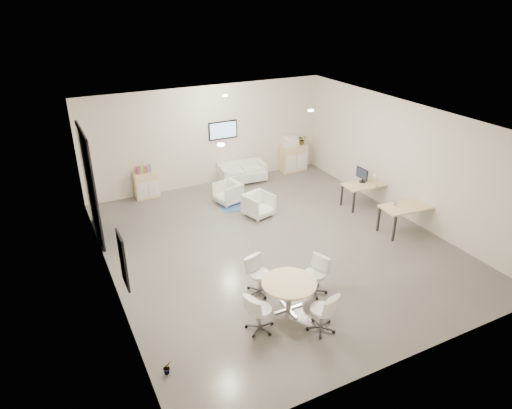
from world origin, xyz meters
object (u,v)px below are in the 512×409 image
object	(u,v)px
armchair_right	(259,204)
round_table	(289,286)
desk_front	(407,208)
armchair_left	(228,192)
sideboard_left	(147,185)
desk_rear	(365,186)
sideboard_right	(293,158)
loveseat	(242,173)

from	to	relation	value
armchair_right	round_table	xyz separation A→B (m)	(-1.37, -4.01, 0.21)
desk_front	armchair_left	bearing A→B (deg)	138.68
armchair_right	desk_front	bearing A→B (deg)	-54.85
sideboard_left	desk_rear	xyz separation A→B (m)	(5.63, -3.46, 0.22)
sideboard_left	sideboard_right	size ratio (longest dim) A/B	0.88
sideboard_right	armchair_left	world-z (taller)	sideboard_right
loveseat	round_table	size ratio (longest dim) A/B	1.46
armchair_right	armchair_left	bearing A→B (deg)	94.59
sideboard_right	sideboard_left	bearing A→B (deg)	179.60
sideboard_left	sideboard_right	bearing A→B (deg)	-0.40
armchair_left	sideboard_right	bearing A→B (deg)	101.74
armchair_left	desk_front	world-z (taller)	desk_front
sideboard_right	round_table	xyz separation A→B (m)	(-4.08, -6.66, 0.12)
loveseat	armchair_left	size ratio (longest dim) A/B	2.24
desk_front	loveseat	bearing A→B (deg)	121.08
sideboard_left	armchair_right	world-z (taller)	sideboard_left
desk_rear	desk_front	world-z (taller)	desk_front
armchair_left	round_table	bearing A→B (deg)	-23.32
sideboard_right	desk_rear	xyz separation A→B (m)	(0.41, -3.42, 0.16)
sideboard_right	desk_rear	bearing A→B (deg)	-83.16
loveseat	armchair_left	bearing A→B (deg)	-124.29
armchair_right	desk_front	size ratio (longest dim) A/B	0.51
sideboard_right	desk_front	world-z (taller)	sideboard_right
sideboard_right	loveseat	distance (m)	2.08
desk_front	round_table	world-z (taller)	desk_front
desk_rear	desk_front	xyz separation A→B (m)	(-0.05, -1.75, 0.03)
sideboard_right	armchair_left	bearing A→B (deg)	-155.15
loveseat	round_table	world-z (taller)	loveseat
armchair_left	desk_rear	distance (m)	4.07
sideboard_right	round_table	distance (m)	7.81
armchair_right	desk_rear	world-z (taller)	armchair_right
desk_front	sideboard_left	bearing A→B (deg)	142.24
sideboard_left	round_table	bearing A→B (deg)	-80.41
sideboard_right	desk_rear	world-z (taller)	sideboard_right
round_table	loveseat	bearing A→B (deg)	72.85
sideboard_right	desk_rear	size ratio (longest dim) A/B	0.68
loveseat	desk_rear	distance (m)	4.13
sideboard_left	armchair_left	size ratio (longest dim) A/B	1.14
sideboard_left	armchair_right	xyz separation A→B (m)	(2.50, -2.68, -0.04)
sideboard_right	round_table	size ratio (longest dim) A/B	0.85
sideboard_left	loveseat	world-z (taller)	sideboard_left
armchair_left	sideboard_left	bearing A→B (deg)	-138.97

